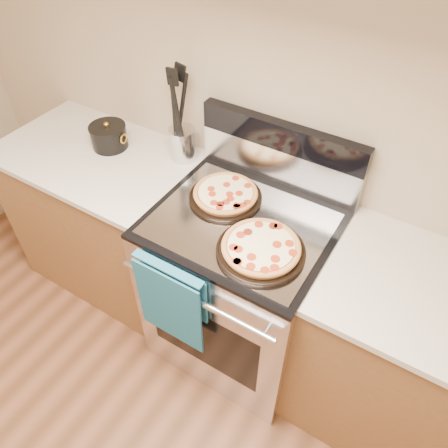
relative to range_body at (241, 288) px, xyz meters
The scene contains 16 objects.
wall_back 0.97m from the range_body, 90.00° to the left, with size 4.00×4.00×0.00m, color tan.
range_body is the anchor object (origin of this frame).
oven_window 0.34m from the range_body, 90.00° to the right, with size 0.56×0.01×0.40m, color black.
cooktop 0.46m from the range_body, ahead, with size 0.76×0.68×0.02m, color black.
backsplash_lower 0.64m from the range_body, 90.00° to the left, with size 0.76×0.06×0.18m, color silver.
backsplash_upper 0.77m from the range_body, 90.00° to the left, with size 0.76×0.06×0.12m, color black.
oven_handle 0.51m from the range_body, 90.00° to the right, with size 0.03×0.03×0.70m, color silver.
dish_towel 0.47m from the range_body, 107.74° to the right, with size 0.32×0.05×0.42m, color #176073, non-canonical shape.
foil_sheet 0.47m from the range_body, 90.00° to the right, with size 0.70×0.55×0.01m, color gray.
cabinet_left 0.88m from the range_body, behind, with size 1.00×0.62×0.88m, color brown.
countertop_left 0.99m from the range_body, behind, with size 1.02×0.64×0.03m, color #BBB3A8.
cabinet_right 0.88m from the range_body, ahead, with size 1.00×0.62×0.88m, color brown.
pepperoni_pizza_back 0.52m from the range_body, 152.40° to the left, with size 0.31×0.31×0.04m, color #AD6935, non-canonical shape.
pepperoni_pizza_front 0.54m from the range_body, 41.22° to the right, with size 0.34×0.34×0.05m, color #AD6935, non-canonical shape.
utensil_crock 0.76m from the range_body, 153.43° to the left, with size 0.13×0.13×0.16m, color silver.
saucepan 1.00m from the range_body, behind, with size 0.18×0.18×0.11m, color black.
Camera 1 is at (0.62, 0.49, 2.19)m, focal length 35.00 mm.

